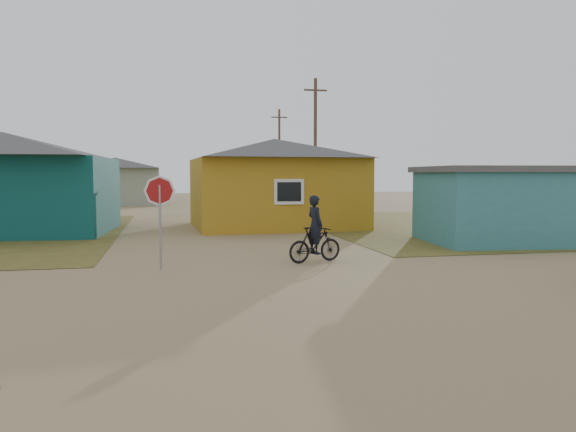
# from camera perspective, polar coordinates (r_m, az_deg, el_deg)

# --- Properties ---
(ground) EXTENTS (120.00, 120.00, 0.00)m
(ground) POSITION_cam_1_polar(r_m,az_deg,el_deg) (11.02, -0.50, -7.96)
(ground) COLOR #947C55
(grass_ne) EXTENTS (20.00, 18.00, 0.00)m
(grass_ne) POSITION_cam_1_polar(r_m,az_deg,el_deg) (28.66, 22.25, -0.71)
(grass_ne) COLOR brown
(grass_ne) RESTS_ON ground
(house_teal) EXTENTS (8.93, 7.08, 4.00)m
(house_teal) POSITION_cam_1_polar(r_m,az_deg,el_deg) (24.87, -26.93, 3.16)
(house_teal) COLOR #0B3E3F
(house_teal) RESTS_ON ground
(house_yellow) EXTENTS (7.72, 6.76, 3.90)m
(house_yellow) POSITION_cam_1_polar(r_m,az_deg,el_deg) (24.99, -1.37, 3.51)
(house_yellow) COLOR #AE7E1A
(house_yellow) RESTS_ON ground
(shed_turquoise) EXTENTS (6.71, 4.93, 2.60)m
(shed_turquoise) POSITION_cam_1_polar(r_m,az_deg,el_deg) (20.69, 22.23, 1.12)
(shed_turquoise) COLOR teal
(shed_turquoise) RESTS_ON ground
(house_pale_west) EXTENTS (7.04, 6.15, 3.60)m
(house_pale_west) POSITION_cam_1_polar(r_m,az_deg,el_deg) (44.72, -17.09, 3.47)
(house_pale_west) COLOR gray
(house_pale_west) RESTS_ON ground
(house_beige_east) EXTENTS (6.95, 6.05, 3.60)m
(house_beige_east) POSITION_cam_1_polar(r_m,az_deg,el_deg) (52.00, 1.39, 3.74)
(house_beige_east) COLOR gray
(house_beige_east) RESTS_ON ground
(house_pale_north) EXTENTS (6.28, 5.81, 3.40)m
(house_pale_north) POSITION_cam_1_polar(r_m,az_deg,el_deg) (57.78, -24.00, 3.32)
(house_pale_north) COLOR gray
(house_pale_north) RESTS_ON ground
(utility_pole_near) EXTENTS (1.40, 0.20, 8.00)m
(utility_pole_near) POSITION_cam_1_polar(r_m,az_deg,el_deg) (33.73, 2.79, 7.33)
(utility_pole_near) COLOR brown
(utility_pole_near) RESTS_ON ground
(utility_pole_far) EXTENTS (1.40, 0.20, 8.00)m
(utility_pole_far) POSITION_cam_1_polar(r_m,az_deg,el_deg) (49.54, -0.89, 6.35)
(utility_pole_far) COLOR brown
(utility_pole_far) RESTS_ON ground
(stop_sign) EXTENTS (0.72, 0.29, 2.31)m
(stop_sign) POSITION_cam_1_polar(r_m,az_deg,el_deg) (14.01, -12.90, 1.60)
(stop_sign) COLOR gray
(stop_sign) RESTS_ON ground
(cyclist) EXTENTS (1.64, 0.89, 1.78)m
(cyclist) POSITION_cam_1_polar(r_m,az_deg,el_deg) (14.88, 2.77, -2.24)
(cyclist) COLOR black
(cyclist) RESTS_ON ground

